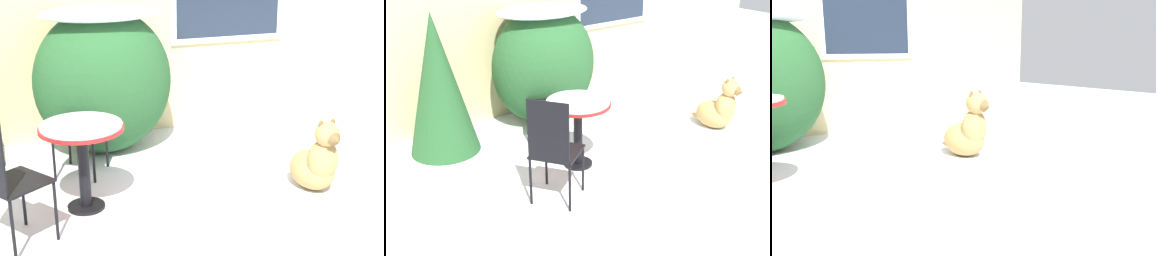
% 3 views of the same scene
% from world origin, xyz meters
% --- Properties ---
extents(ground_plane, '(16.00, 16.00, 0.00)m').
position_xyz_m(ground_plane, '(0.00, 0.00, 0.00)').
color(ground_plane, white).
extents(shrub_left, '(1.34, 0.97, 1.43)m').
position_xyz_m(shrub_left, '(-0.52, 1.71, 0.75)').
color(shrub_left, '#235128').
rests_on(shrub_left, ground_plane).
extents(patio_table, '(0.66, 0.66, 0.71)m').
position_xyz_m(patio_table, '(-0.93, 0.53, 0.57)').
color(patio_table, black).
rests_on(patio_table, ground_plane).
extents(patio_chair_near_table, '(0.55, 0.55, 1.02)m').
position_xyz_m(patio_chair_near_table, '(-0.80, 1.31, 0.55)').
color(patio_chair_near_table, black).
rests_on(patio_chair_near_table, ground_plane).
extents(patio_chair_far_side, '(0.56, 0.56, 1.02)m').
position_xyz_m(patio_chair_far_side, '(-1.53, 0.10, 0.55)').
color(patio_chair_far_side, black).
rests_on(patio_chair_far_side, ground_plane).
extents(dog, '(0.38, 0.66, 0.67)m').
position_xyz_m(dog, '(0.99, 0.23, 0.24)').
color(dog, tan).
rests_on(dog, ground_plane).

